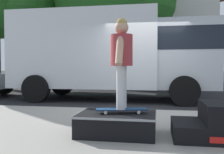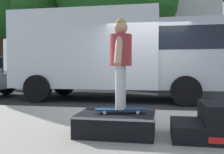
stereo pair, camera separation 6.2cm
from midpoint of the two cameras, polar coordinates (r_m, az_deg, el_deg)
name	(u,v)px [view 1 (the left image)]	position (r m, az deg, el deg)	size (l,w,h in m)	color
ground_plane	(144,111)	(6.92, 6.85, -7.41)	(140.00, 140.00, 0.00)	black
sidewalk_slab	(134,140)	(3.98, 4.39, -13.73)	(50.00, 5.00, 0.12)	gray
skate_box	(117,123)	(4.02, 0.68, -10.08)	(1.18, 0.86, 0.33)	black
kicker_ramp	(208,123)	(4.02, 19.99, -9.61)	(0.85, 0.86, 0.53)	black
skateboard	(122,109)	(3.99, 1.67, -7.16)	(0.81, 0.38, 0.07)	navy
skater_kid	(122,56)	(3.94, 1.68, 4.73)	(0.33, 0.71, 1.38)	silver
box_truck	(114,52)	(9.16, 0.14, 5.62)	(6.91, 2.63, 3.05)	white
house_behind	(144,26)	(19.68, 7.01, 11.19)	(9.54, 8.22, 8.40)	silver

